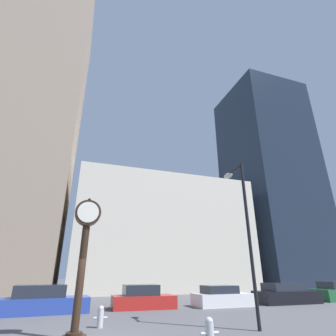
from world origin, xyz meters
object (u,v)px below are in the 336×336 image
Objects in this scene: car_red at (143,298)px; car_black at (286,295)px; car_blue at (42,301)px; street_clock at (84,247)px; fire_hydrant_near at (100,316)px; street_lamp_right at (242,214)px; car_white at (222,297)px; fire_hydrant_far at (210,331)px.

car_red is 10.45m from car_black.
car_blue is 5.68m from car_red.
car_red is at bearing 60.23° from street_clock.
fire_hydrant_near is at bearing -65.31° from car_blue.
car_red is 8.88m from street_lamp_right.
car_blue is 11.63m from street_lamp_right.
fire_hydrant_near is at bearing -150.64° from car_white.
car_blue is at bearing 118.04° from fire_hydrant_near.
car_blue is 10.90m from car_white.
car_blue reaches higher than car_white.
street_clock is 1.23× the size of car_red.
street_clock is at bearing -119.67° from fire_hydrant_near.
fire_hydrant_far is at bearing -53.71° from fire_hydrant_near.
car_black is 5.79× the size of fire_hydrant_near.
car_white is at bearing 69.58° from street_lamp_right.
car_red is 5.25m from car_white.
fire_hydrant_near is 1.03× the size of fire_hydrant_far.
car_white is 8.44m from street_lamp_right.
car_white is 5.21m from car_black.
car_black is 14.29m from fire_hydrant_near.
car_blue is 1.26× the size of car_white.
car_blue is 5.59m from fire_hydrant_near.
car_red is at bearing 177.39° from car_black.
street_clock reaches higher than car_red.
street_clock is 8.46m from car_red.
car_blue reaches higher than fire_hydrant_near.
car_black is 13.69m from fire_hydrant_far.
car_white is at bearing -3.71° from car_red.
car_red is 9.23m from fire_hydrant_far.
car_blue is 1.05× the size of car_black.
car_red is 5.03× the size of fire_hydrant_far.
fire_hydrant_far is at bearing -140.26° from car_black.
street_lamp_right is (8.30, -7.15, 3.91)m from car_blue.
car_black is (5.21, -0.01, 0.04)m from car_white.
car_white is (10.89, -0.17, -0.06)m from car_blue.
street_clock reaches higher than fire_hydrant_far.
car_white is at bearing -179.73° from car_black.
car_white is 0.83× the size of car_black.
street_lamp_right is (-7.81, -6.97, 3.93)m from car_black.
car_red is (5.67, 0.37, -0.03)m from car_blue.
fire_hydrant_near is 4.87m from fire_hydrant_far.
street_lamp_right is at bearing -44.10° from car_blue.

